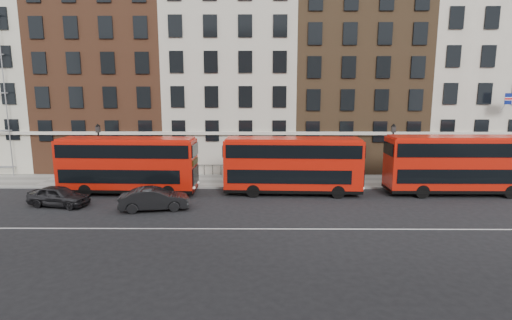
{
  "coord_description": "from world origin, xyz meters",
  "views": [
    {
      "loc": [
        2.87,
        -25.03,
        8.33
      ],
      "look_at": [
        2.65,
        5.0,
        3.0
      ],
      "focal_mm": 28.0,
      "sensor_mm": 36.0,
      "label": 1
    }
  ],
  "objects_px": {
    "bus_c": "(292,164)",
    "car_rear": "(59,196)",
    "bus_b": "(128,164)",
    "bus_d": "(458,163)",
    "car_front": "(154,199)"
  },
  "relations": [
    {
      "from": "car_front",
      "to": "car_rear",
      "type": "bearing_deg",
      "value": 72.73
    },
    {
      "from": "bus_d",
      "to": "car_rear",
      "type": "bearing_deg",
      "value": -173.33
    },
    {
      "from": "bus_c",
      "to": "car_front",
      "type": "bearing_deg",
      "value": -154.24
    },
    {
      "from": "bus_b",
      "to": "car_rear",
      "type": "bearing_deg",
      "value": -136.73
    },
    {
      "from": "bus_b",
      "to": "bus_c",
      "type": "xyz_separation_m",
      "value": [
        13.15,
        0.0,
        0.0
      ]
    },
    {
      "from": "bus_b",
      "to": "car_front",
      "type": "height_order",
      "value": "bus_b"
    },
    {
      "from": "bus_c",
      "to": "bus_d",
      "type": "xyz_separation_m",
      "value": [
        13.17,
        -0.0,
        0.09
      ]
    },
    {
      "from": "bus_b",
      "to": "car_rear",
      "type": "height_order",
      "value": "bus_b"
    },
    {
      "from": "car_front",
      "to": "bus_c",
      "type": "bearing_deg",
      "value": -76.82
    },
    {
      "from": "bus_c",
      "to": "car_rear",
      "type": "xyz_separation_m",
      "value": [
        -17.09,
        -3.47,
        -1.7
      ]
    },
    {
      "from": "bus_b",
      "to": "bus_d",
      "type": "relative_size",
      "value": 0.97
    },
    {
      "from": "bus_b",
      "to": "bus_d",
      "type": "height_order",
      "value": "bus_d"
    },
    {
      "from": "bus_b",
      "to": "car_rear",
      "type": "distance_m",
      "value": 5.52
    },
    {
      "from": "car_rear",
      "to": "bus_c",
      "type": "bearing_deg",
      "value": -67.36
    },
    {
      "from": "bus_d",
      "to": "car_front",
      "type": "distance_m",
      "value": 23.59
    }
  ]
}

